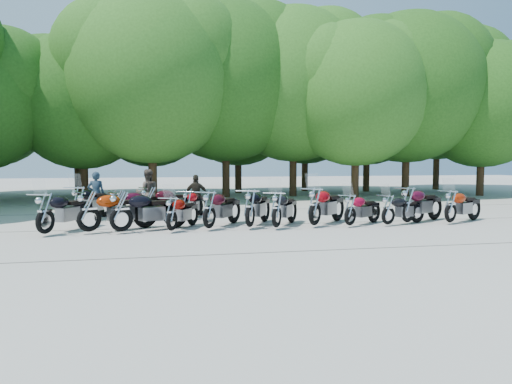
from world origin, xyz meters
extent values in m
plane|color=gray|center=(0.00, 0.00, 0.00)|extent=(90.00, 90.00, 0.00)
cylinder|color=#3A2614|center=(-7.25, 12.84, 1.65)|extent=(0.44, 0.44, 3.31)
sphere|color=#286319|center=(-7.25, 12.84, 5.32)|extent=(7.31, 7.31, 7.31)
cylinder|color=#3A2614|center=(-3.57, 11.24, 1.97)|extent=(0.44, 0.44, 3.93)
sphere|color=#357721|center=(-3.57, 11.24, 6.33)|extent=(8.70, 8.70, 8.70)
cylinder|color=#3A2614|center=(0.54, 13.09, 2.06)|extent=(0.44, 0.44, 4.13)
sphere|color=#286319|center=(0.54, 13.09, 6.64)|extent=(9.13, 9.13, 9.13)
cylinder|color=#3A2614|center=(4.61, 13.20, 2.05)|extent=(0.44, 0.44, 4.09)
sphere|color=#357721|center=(4.61, 13.20, 6.58)|extent=(9.04, 9.04, 9.04)
cylinder|color=#3A2614|center=(7.55, 10.82, 1.81)|extent=(0.44, 0.44, 3.62)
sphere|color=#357721|center=(7.55, 10.82, 5.82)|extent=(8.00, 8.00, 8.00)
cylinder|color=#3A2614|center=(11.20, 11.78, 1.99)|extent=(0.44, 0.44, 3.98)
sphere|color=#286319|center=(11.20, 11.78, 6.40)|extent=(8.79, 8.79, 8.79)
cylinder|color=#3A2614|center=(15.83, 11.20, 1.70)|extent=(0.44, 0.44, 3.41)
sphere|color=#286319|center=(15.83, 11.20, 5.48)|extent=(7.53, 7.53, 7.53)
cylinder|color=#3A2614|center=(-8.29, 16.97, 1.76)|extent=(0.44, 0.44, 3.52)
sphere|color=#357721|center=(-8.29, 16.97, 5.66)|extent=(7.78, 7.78, 7.78)
cylinder|color=#3A2614|center=(-3.76, 16.43, 1.71)|extent=(0.44, 0.44, 3.42)
sphere|color=#286319|center=(-3.76, 16.43, 5.50)|extent=(7.56, 7.56, 7.56)
cylinder|color=#3A2614|center=(1.80, 16.47, 1.78)|extent=(0.44, 0.44, 3.56)
sphere|color=#286319|center=(1.80, 16.47, 5.73)|extent=(7.88, 7.88, 7.88)
cylinder|color=#3A2614|center=(6.69, 17.47, 1.88)|extent=(0.44, 0.44, 3.76)
sphere|color=#286319|center=(6.69, 17.47, 6.04)|extent=(8.31, 8.31, 8.31)
cylinder|color=#3A2614|center=(10.68, 16.09, 1.81)|extent=(0.44, 0.44, 3.63)
sphere|color=#357721|center=(10.68, 16.09, 5.83)|extent=(8.02, 8.02, 8.02)
cylinder|color=#3A2614|center=(16.61, 17.02, 2.19)|extent=(0.44, 0.44, 4.37)
sphere|color=#286319|center=(16.61, 17.02, 7.03)|extent=(9.67, 9.67, 9.67)
imported|color=#1E303F|center=(-5.50, 4.75, 0.86)|extent=(0.66, 0.46, 1.73)
imported|color=brown|center=(-3.61, 4.54, 0.90)|extent=(0.97, 0.80, 1.81)
imported|color=black|center=(-1.76, 4.50, 0.80)|extent=(0.96, 0.46, 1.59)
camera|label=1|loc=(-2.95, -13.23, 2.15)|focal=32.00mm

